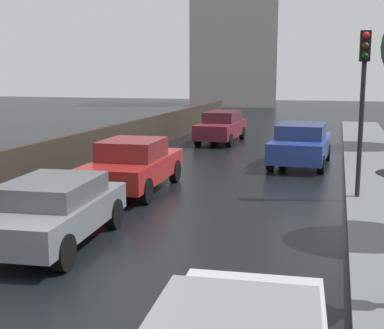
# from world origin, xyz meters

# --- Properties ---
(ground) EXTENTS (120.00, 120.00, 0.00)m
(ground) POSITION_xyz_m (0.00, 0.00, 0.00)
(ground) COLOR black
(car_red_near_kerb) EXTENTS (1.96, 4.38, 1.47)m
(car_red_near_kerb) POSITION_xyz_m (-1.79, 7.29, 0.76)
(car_red_near_kerb) COLOR maroon
(car_red_near_kerb) RESTS_ON ground
(car_maroon_mid_road) EXTENTS (1.76, 4.59, 1.48)m
(car_maroon_mid_road) POSITION_xyz_m (-1.68, 18.41, 0.78)
(car_maroon_mid_road) COLOR maroon
(car_maroon_mid_road) RESTS_ON ground
(car_blue_behind_camera) EXTENTS (2.06, 4.48, 1.50)m
(car_blue_behind_camera) POSITION_xyz_m (2.46, 12.84, 0.78)
(car_blue_behind_camera) COLOR navy
(car_blue_behind_camera) RESTS_ON ground
(car_grey_far_lane) EXTENTS (2.05, 3.96, 1.28)m
(car_grey_far_lane) POSITION_xyz_m (-1.54, 2.41, 0.69)
(car_grey_far_lane) COLOR slate
(car_grey_far_lane) RESTS_ON ground
(traffic_light) EXTENTS (0.26, 0.39, 4.19)m
(traffic_light) POSITION_xyz_m (4.27, 7.59, 3.05)
(traffic_light) COLOR black
(traffic_light) RESTS_ON sidewalk_strip
(distant_tower) EXTENTS (9.64, 9.96, 25.02)m
(distant_tower) POSITION_xyz_m (-6.94, 48.64, 10.00)
(distant_tower) COLOR #9E9993
(distant_tower) RESTS_ON ground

